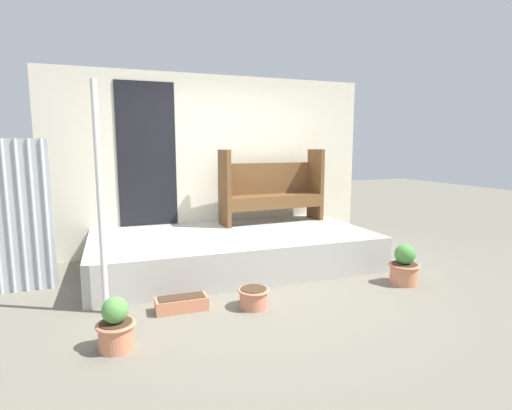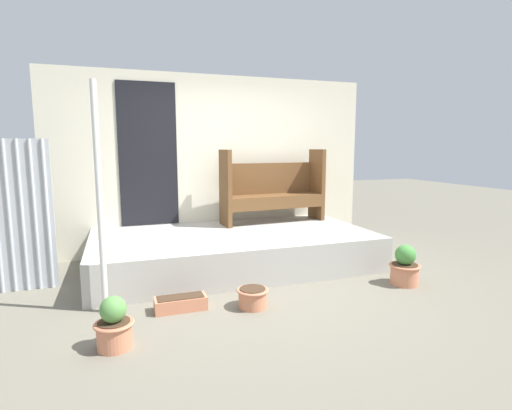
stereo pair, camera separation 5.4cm
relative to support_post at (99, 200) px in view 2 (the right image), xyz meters
The scene contains 9 objects.
ground_plane 1.93m from the support_post, ahead, with size 24.00×24.00×0.00m, color #706B5B.
porch_slab 2.06m from the support_post, 33.24° to the left, with size 3.57×1.85×0.44m.
house_wall 2.52m from the support_post, 52.37° to the left, with size 4.77×0.08×2.60m.
support_post is the anchor object (origin of this frame).
bench 2.84m from the support_post, 34.58° to the left, with size 1.58×0.51×1.08m.
flower_pot_left 1.18m from the support_post, 83.52° to the right, with size 0.31×0.31×0.42m.
flower_pot_middle 1.71m from the support_post, 14.76° to the right, with size 0.32×0.32×0.19m.
flower_pot_right 3.34m from the support_post, ahead, with size 0.35×0.35×0.46m.
planter_box_rect 1.24m from the support_post, 15.57° to the right, with size 0.50×0.20×0.14m.
Camera 2 is at (-1.42, -4.00, 1.57)m, focal length 28.00 mm.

